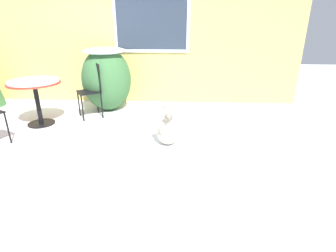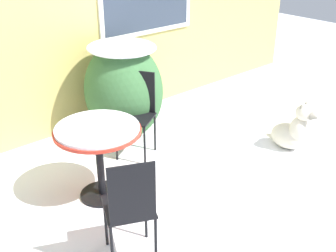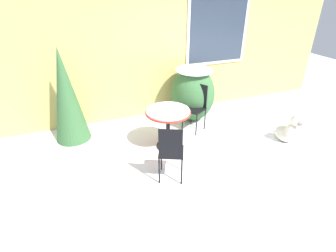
% 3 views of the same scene
% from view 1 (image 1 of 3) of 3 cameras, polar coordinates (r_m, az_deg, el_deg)
% --- Properties ---
extents(ground_plane, '(16.00, 16.00, 0.00)m').
position_cam_1_polar(ground_plane, '(4.06, -20.73, -3.38)').
color(ground_plane, white).
extents(house_wall, '(8.00, 0.10, 2.83)m').
position_cam_1_polar(house_wall, '(5.76, -13.14, 19.36)').
color(house_wall, tan).
rests_on(house_wall, ground_plane).
extents(shrub_left, '(0.92, 0.99, 1.19)m').
position_cam_1_polar(shrub_left, '(5.26, -13.24, 10.23)').
color(shrub_left, '#386638').
rests_on(shrub_left, ground_plane).
extents(patio_table, '(0.81, 0.81, 0.75)m').
position_cam_1_polar(patio_table, '(4.81, -26.98, 7.29)').
color(patio_table, black).
rests_on(patio_table, ground_plane).
extents(patio_chair_near_table, '(0.51, 0.51, 0.96)m').
position_cam_1_polar(patio_chair_near_table, '(4.90, -16.10, 7.93)').
color(patio_chair_near_table, black).
rests_on(patio_chair_near_table, ground_plane).
extents(dog, '(0.35, 0.63, 0.61)m').
position_cam_1_polar(dog, '(3.66, 0.03, -0.76)').
color(dog, beige).
rests_on(dog, ground_plane).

